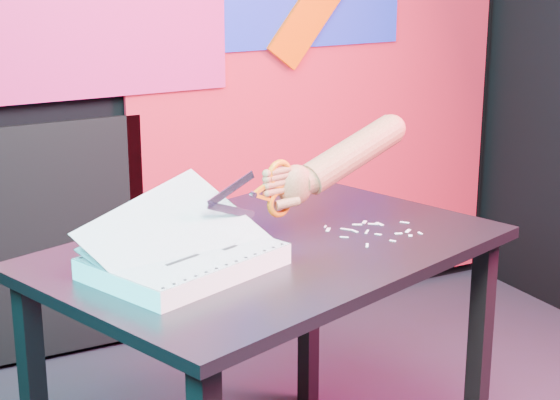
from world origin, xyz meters
TOP-DOWN VIEW (x-y plane):
  - room at (0.00, 0.00)m, footprint 3.01×3.01m
  - backdrop at (0.06, 1.46)m, footprint 2.88×0.05m
  - work_table at (-0.18, 0.31)m, footprint 1.31×1.07m
  - printout_stack at (-0.43, 0.24)m, footprint 0.50×0.42m
  - scissors at (-0.16, 0.32)m, footprint 0.26×0.07m
  - hand_forearm at (0.07, 0.37)m, footprint 0.47×0.15m
  - paper_clippings at (0.12, 0.29)m, footprint 0.24×0.20m

SIDE VIEW (x-z plane):
  - work_table at x=-0.18m, z-range 0.28..1.03m
  - paper_clippings at x=0.12m, z-range 0.75..0.75m
  - printout_stack at x=-0.43m, z-range 0.67..0.88m
  - scissors at x=-0.16m, z-range 0.81..0.96m
  - hand_forearm at x=0.07m, z-range 0.84..1.03m
  - backdrop at x=0.06m, z-range -0.08..2.00m
  - room at x=0.00m, z-range 0.00..2.71m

